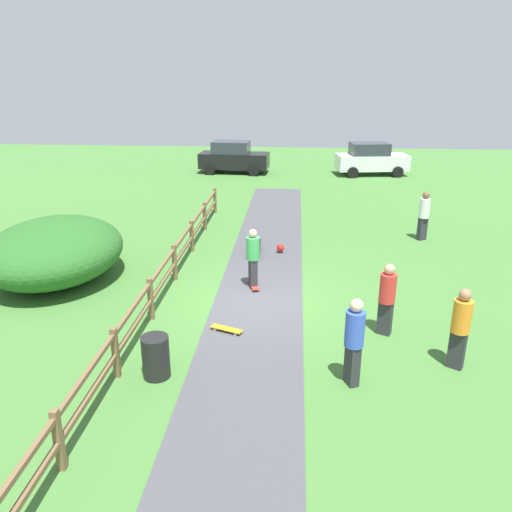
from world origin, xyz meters
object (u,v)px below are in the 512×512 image
(bush_large, at_px, (55,251))
(parked_car_white, at_px, (371,159))
(parked_car_black, at_px, (233,157))
(bystander_orange, at_px, (461,325))
(bystander_red, at_px, (387,296))
(skater_fallen, at_px, (257,248))
(bystander_blue, at_px, (354,338))
(skater_riding, at_px, (253,255))
(skateboard_loose, at_px, (227,329))
(trash_bin, at_px, (156,357))
(bystander_white, at_px, (424,213))

(bush_large, bearing_deg, parked_car_white, 56.41)
(bush_large, distance_m, parked_car_white, 20.87)
(parked_car_black, bearing_deg, bush_large, -100.41)
(bystander_orange, distance_m, parked_car_white, 21.42)
(bystander_orange, relative_size, bystander_red, 1.01)
(skater_fallen, bearing_deg, bystander_red, -57.63)
(bush_large, xyz_separation_m, parked_car_black, (3.20, 17.40, 0.05))
(bystander_blue, bearing_deg, skater_riding, 117.13)
(skater_fallen, distance_m, skateboard_loose, 5.68)
(bystander_red, bearing_deg, trash_bin, -156.03)
(skater_fallen, distance_m, bystander_orange, 8.30)
(skater_riding, height_order, skateboard_loose, skater_riding)
(bystander_white, bearing_deg, skater_fallen, -161.83)
(trash_bin, relative_size, bystander_blue, 0.48)
(bystander_white, height_order, bystander_orange, bystander_white)
(skater_fallen, xyz_separation_m, bystander_orange, (4.71, -6.79, 0.80))
(bush_large, relative_size, bystander_blue, 2.49)
(skater_fallen, xyz_separation_m, parked_car_white, (5.75, 14.60, 0.76))
(bush_large, xyz_separation_m, trash_bin, (4.33, -4.83, -0.46))
(trash_bin, height_order, skater_riding, skater_riding)
(skateboard_loose, relative_size, bystander_red, 0.46)
(bush_large, xyz_separation_m, bystander_orange, (10.51, -4.01, 0.09))
(bush_large, distance_m, bystander_blue, 9.55)
(skater_riding, relative_size, parked_car_white, 0.40)
(skater_riding, distance_m, bystander_white, 7.66)
(skater_riding, height_order, bystander_white, bystander_white)
(skateboard_loose, distance_m, parked_car_white, 21.17)
(parked_car_white, bearing_deg, bystander_orange, -92.79)
(bystander_orange, relative_size, parked_car_white, 0.41)
(bystander_orange, distance_m, bystander_red, 1.85)
(skater_riding, relative_size, skater_fallen, 1.15)
(bystander_white, xyz_separation_m, bystander_red, (-2.53, -7.39, -0.03))
(bush_large, height_order, parked_car_white, parked_car_white)
(trash_bin, distance_m, bystander_blue, 3.98)
(bystander_blue, height_order, bystander_red, bystander_blue)
(bystander_blue, distance_m, bystander_red, 2.35)
(bystander_orange, xyz_separation_m, parked_car_white, (1.04, 21.39, -0.04))
(skateboard_loose, bearing_deg, parked_car_white, 73.39)
(parked_car_white, bearing_deg, bush_large, -123.59)
(skateboard_loose, relative_size, bystander_orange, 0.45)
(bystander_orange, relative_size, parked_car_black, 0.42)
(skater_fallen, relative_size, bystander_blue, 0.82)
(trash_bin, xyz_separation_m, skater_riding, (1.58, 4.65, 0.54))
(skater_fallen, distance_m, parked_car_white, 15.71)
(skater_riding, relative_size, parked_car_black, 0.41)
(trash_bin, xyz_separation_m, bystander_red, (4.91, 2.18, 0.53))
(parked_car_black, bearing_deg, bystander_white, -55.89)
(bystander_red, bearing_deg, bystander_white, 71.12)
(skater_riding, distance_m, skater_fallen, 3.07)
(skater_riding, height_order, skater_fallen, skater_riding)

